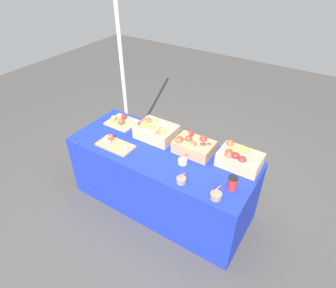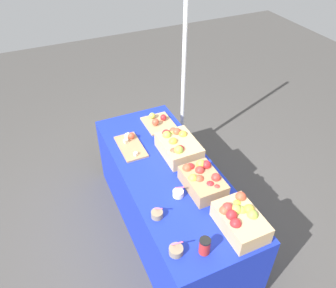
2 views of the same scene
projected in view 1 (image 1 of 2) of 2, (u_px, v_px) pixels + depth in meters
ground_plane at (162, 202)px, 3.25m from camera, size 10.00×10.00×0.00m
table at (162, 178)px, 3.03m from camera, size 1.90×0.76×0.74m
apple_crate_left at (239, 157)px, 2.59m from camera, size 0.38×0.25×0.18m
apple_crate_middle at (193, 145)px, 2.75m from camera, size 0.37×0.25×0.17m
apple_crate_right at (155, 130)px, 2.96m from camera, size 0.40×0.30×0.18m
cutting_board_front at (114, 144)px, 2.87m from camera, size 0.38×0.20×0.08m
cutting_board_back at (121, 121)px, 3.21m from camera, size 0.32×0.27×0.09m
sample_bowl_near at (216, 196)px, 2.29m from camera, size 0.09×0.10×0.11m
sample_bowl_mid at (181, 180)px, 2.43m from camera, size 0.09×0.09×0.10m
sample_bowl_far at (183, 161)px, 2.64m from camera, size 0.09×0.08×0.11m
coffee_cup at (233, 183)px, 2.35m from camera, size 0.07×0.07×0.13m
tent_pole at (123, 77)px, 3.43m from camera, size 0.04×0.04×2.16m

